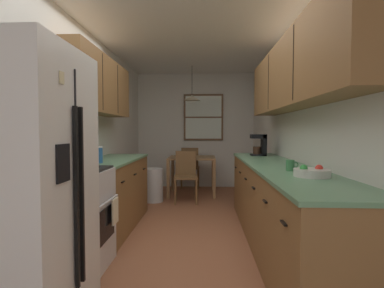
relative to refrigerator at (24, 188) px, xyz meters
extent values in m
plane|color=#995B3D|center=(0.95, 2.22, -0.89)|extent=(12.00, 12.00, 0.00)
cube|color=silver|center=(-0.40, 2.22, 0.38)|extent=(0.10, 9.00, 2.55)
cube|color=silver|center=(2.30, 2.22, 0.38)|extent=(0.10, 9.00, 2.55)
cube|color=silver|center=(0.95, 4.87, 0.38)|extent=(4.40, 0.10, 2.55)
cube|color=white|center=(0.95, 2.22, 1.70)|extent=(4.40, 9.00, 0.08)
cube|color=white|center=(0.00, 0.00, 0.00)|extent=(0.69, 0.81, 1.79)
cube|color=black|center=(0.35, 0.00, -0.05)|extent=(0.01, 0.01, 1.61)
cube|color=black|center=(0.36, -0.04, -0.05)|extent=(0.02, 0.02, 1.14)
cube|color=black|center=(0.36, 0.04, -0.05)|extent=(0.02, 0.02, 1.14)
cube|color=black|center=(0.35, -0.18, 0.18)|extent=(0.01, 0.15, 0.22)
cube|color=beige|center=(0.35, -0.17, 0.67)|extent=(0.01, 0.05, 0.07)
cube|color=silver|center=(-0.04, 0.74, -0.44)|extent=(0.62, 0.63, 0.90)
cube|color=black|center=(0.28, 0.74, -0.47)|extent=(0.01, 0.44, 0.30)
cube|color=silver|center=(0.30, 0.74, -0.26)|extent=(0.02, 0.51, 0.02)
cube|color=black|center=(-0.04, 0.74, 0.02)|extent=(0.59, 0.60, 0.02)
cube|color=silver|center=(-0.32, 0.74, 0.11)|extent=(0.06, 0.63, 0.20)
cylinder|color=#2D2D2D|center=(-0.18, 0.60, 0.03)|extent=(0.15, 0.15, 0.01)
cylinder|color=#2D2D2D|center=(-0.18, 0.88, 0.03)|extent=(0.15, 0.15, 0.01)
cylinder|color=#2D2D2D|center=(0.10, 0.60, 0.03)|extent=(0.15, 0.15, 0.01)
cylinder|color=#2D2D2D|center=(0.10, 0.88, 0.03)|extent=(0.15, 0.15, 0.01)
cube|color=black|center=(-0.16, 0.74, 0.72)|extent=(0.38, 0.59, 0.31)
cube|color=black|center=(0.04, 0.68, 0.72)|extent=(0.01, 0.35, 0.20)
cube|color=#2D2D33|center=(0.04, 0.94, 0.72)|extent=(0.01, 0.12, 0.20)
cube|color=brown|center=(-0.05, 1.92, -0.46)|extent=(0.60, 1.71, 0.87)
cube|color=#60936B|center=(-0.05, 1.92, -0.01)|extent=(0.63, 1.73, 0.03)
cube|color=black|center=(0.27, 1.35, -0.19)|extent=(0.02, 0.10, 0.01)
cube|color=black|center=(0.27, 1.92, -0.19)|extent=(0.02, 0.10, 0.01)
cube|color=black|center=(0.27, 2.49, -0.19)|extent=(0.02, 0.10, 0.01)
cube|color=brown|center=(-0.19, 1.87, 0.94)|extent=(0.32, 1.81, 0.71)
cube|color=#2D2319|center=(-0.02, 1.57, 0.94)|extent=(0.01, 0.01, 0.65)
cube|color=#2D2319|center=(-0.02, 2.17, 0.94)|extent=(0.01, 0.01, 0.65)
cube|color=brown|center=(1.95, 1.34, -0.46)|extent=(0.60, 3.33, 0.87)
cube|color=#60936B|center=(1.95, 1.34, -0.01)|extent=(0.63, 3.35, 0.03)
cube|color=black|center=(1.64, -0.05, -0.19)|extent=(0.02, 0.10, 0.01)
cube|color=black|center=(1.64, 0.51, -0.19)|extent=(0.02, 0.10, 0.01)
cube|color=black|center=(1.64, 1.06, -0.19)|extent=(0.02, 0.10, 0.01)
cube|color=black|center=(1.64, 1.62, -0.19)|extent=(0.02, 0.10, 0.01)
cube|color=black|center=(1.64, 2.17, -0.19)|extent=(0.02, 0.10, 0.01)
cube|color=black|center=(1.64, 2.73, -0.19)|extent=(0.02, 0.10, 0.01)
cube|color=brown|center=(2.09, 1.29, 0.96)|extent=(0.32, 3.03, 0.71)
cube|color=#2D2319|center=(1.93, 0.79, 0.96)|extent=(0.01, 0.01, 0.65)
cube|color=#2D2319|center=(1.93, 1.79, 0.96)|extent=(0.01, 0.01, 0.65)
cube|color=olive|center=(0.91, 4.01, -0.16)|extent=(0.92, 0.82, 0.03)
cube|color=olive|center=(0.48, 3.63, -0.54)|extent=(0.06, 0.06, 0.72)
cube|color=olive|center=(1.34, 3.63, -0.54)|extent=(0.06, 0.06, 0.72)
cube|color=olive|center=(0.48, 4.39, -0.54)|extent=(0.06, 0.06, 0.72)
cube|color=olive|center=(1.34, 4.39, -0.54)|extent=(0.06, 0.06, 0.72)
cube|color=brown|center=(0.83, 3.32, -0.44)|extent=(0.43, 0.43, 0.04)
cube|color=brown|center=(0.82, 3.50, -0.22)|extent=(0.37, 0.06, 0.45)
cylinder|color=brown|center=(1.03, 3.15, -0.68)|extent=(0.04, 0.04, 0.43)
cylinder|color=brown|center=(0.66, 3.12, -0.68)|extent=(0.04, 0.04, 0.43)
cylinder|color=brown|center=(1.00, 3.51, -0.68)|extent=(0.04, 0.04, 0.43)
cylinder|color=brown|center=(0.64, 3.49, -0.68)|extent=(0.04, 0.04, 0.43)
cube|color=brown|center=(0.85, 4.70, -0.44)|extent=(0.41, 0.41, 0.04)
cube|color=brown|center=(0.84, 4.52, -0.22)|extent=(0.37, 0.04, 0.45)
cylinder|color=brown|center=(0.67, 4.89, -0.68)|extent=(0.04, 0.04, 0.43)
cylinder|color=brown|center=(1.03, 4.88, -0.68)|extent=(0.04, 0.04, 0.43)
cylinder|color=brown|center=(0.66, 4.52, -0.68)|extent=(0.04, 0.04, 0.43)
cylinder|color=brown|center=(1.03, 4.52, -0.68)|extent=(0.04, 0.04, 0.43)
cylinder|color=black|center=(0.91, 4.01, 1.37)|extent=(0.01, 0.01, 0.58)
cone|color=beige|center=(0.91, 4.01, 1.02)|extent=(0.33, 0.33, 0.10)
sphere|color=white|center=(0.91, 4.01, 1.04)|extent=(0.06, 0.06, 0.06)
cube|color=brown|center=(1.14, 4.80, 0.68)|extent=(0.88, 0.04, 1.03)
cube|color=silver|center=(1.14, 4.79, 0.68)|extent=(0.80, 0.01, 0.95)
cube|color=brown|center=(1.14, 4.79, 0.68)|extent=(0.80, 0.02, 0.03)
cylinder|color=silver|center=(0.25, 3.37, -0.60)|extent=(0.33, 0.33, 0.60)
cylinder|color=#265999|center=(-0.05, 1.42, 0.09)|extent=(0.13, 0.13, 0.17)
cylinder|color=white|center=(-0.05, 1.42, 0.19)|extent=(0.13, 0.13, 0.02)
cube|color=beige|center=(0.31, 0.90, -0.39)|extent=(0.02, 0.16, 0.24)
cube|color=black|center=(1.95, 2.52, 0.02)|extent=(0.22, 0.18, 0.02)
cube|color=black|center=(2.03, 2.52, 0.16)|extent=(0.06, 0.18, 0.31)
cube|color=black|center=(1.95, 2.52, 0.29)|extent=(0.22, 0.18, 0.06)
cylinder|color=#331E14|center=(1.93, 2.52, 0.08)|extent=(0.11, 0.11, 0.11)
cylinder|color=#3F7F4C|center=(1.94, 0.85, 0.06)|extent=(0.07, 0.07, 0.10)
torus|color=#3F7F4C|center=(1.99, 0.85, 0.06)|extent=(0.05, 0.01, 0.05)
cylinder|color=silver|center=(2.01, 0.51, 0.04)|extent=(0.28, 0.28, 0.06)
cylinder|color=black|center=(2.01, 0.51, 0.05)|extent=(0.23, 0.23, 0.03)
sphere|color=red|center=(2.07, 0.53, 0.07)|extent=(0.06, 0.06, 0.06)
sphere|color=green|center=(1.94, 0.52, 0.07)|extent=(0.06, 0.06, 0.06)
camera|label=1|loc=(1.16, -1.83, 0.36)|focal=27.58mm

